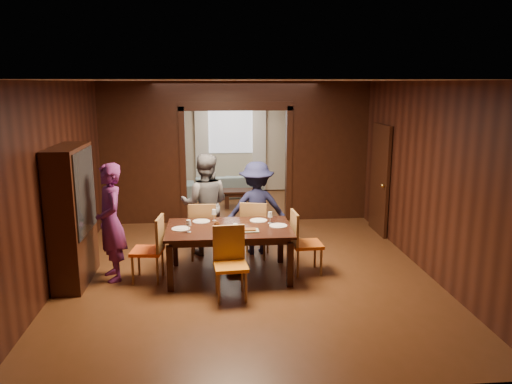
{
  "coord_description": "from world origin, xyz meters",
  "views": [
    {
      "loc": [
        -0.52,
        -8.63,
        2.88
      ],
      "look_at": [
        0.23,
        -0.4,
        1.05
      ],
      "focal_mm": 35.0,
      "sensor_mm": 36.0,
      "label": 1
    }
  ],
  "objects": [
    {
      "name": "door_right",
      "position": [
        2.7,
        0.5,
        1.05
      ],
      "size": [
        0.06,
        0.9,
        2.1
      ],
      "primitive_type": "cube",
      "color": "black",
      "rests_on": "floor"
    },
    {
      "name": "condiment_jar",
      "position": [
        -0.45,
        -1.53,
        0.82
      ],
      "size": [
        0.08,
        0.08,
        0.11
      ],
      "primitive_type": null,
      "color": "#4E2912",
      "rests_on": "dining_table"
    },
    {
      "name": "platter_a",
      "position": [
        -0.33,
        -1.58,
        0.78
      ],
      "size": [
        0.3,
        0.2,
        0.04
      ],
      "primitive_type": "cube",
      "color": "gray",
      "rests_on": "dining_table"
    },
    {
      "name": "plate_far_l",
      "position": [
        -0.69,
        -1.14,
        0.77
      ],
      "size": [
        0.27,
        0.27,
        0.01
      ],
      "primitive_type": "cylinder",
      "color": "silver",
      "rests_on": "dining_table"
    },
    {
      "name": "platter_b",
      "position": [
        -0.0,
        -1.71,
        0.78
      ],
      "size": [
        0.3,
        0.2,
        0.04
      ],
      "primitive_type": "cube",
      "color": "gray",
      "rests_on": "dining_table"
    },
    {
      "name": "chair_near",
      "position": [
        -0.29,
        -2.29,
        0.48
      ],
      "size": [
        0.47,
        0.47,
        0.97
      ],
      "primitive_type": null,
      "rotation": [
        0.0,
        0.0,
        0.08
      ],
      "color": "orange",
      "rests_on": "floor"
    },
    {
      "name": "wineglass_far",
      "position": [
        -0.49,
        -1.1,
        0.85
      ],
      "size": [
        0.08,
        0.08,
        0.18
      ],
      "primitive_type": null,
      "color": "white",
      "rests_on": "dining_table"
    },
    {
      "name": "plate_left",
      "position": [
        -0.98,
        -1.51,
        0.77
      ],
      "size": [
        0.27,
        0.27,
        0.01
      ],
      "primitive_type": "cylinder",
      "color": "silver",
      "rests_on": "dining_table"
    },
    {
      "name": "chair_far_r",
      "position": [
        0.19,
        -0.67,
        0.48
      ],
      "size": [
        0.54,
        0.54,
        0.97
      ],
      "primitive_type": null,
      "rotation": [
        0.0,
        0.0,
        2.88
      ],
      "color": "#DD4814",
      "rests_on": "floor"
    },
    {
      "name": "plate_near",
      "position": [
        -0.28,
        -1.83,
        0.77
      ],
      "size": [
        0.27,
        0.27,
        0.01
      ],
      "primitive_type": "cylinder",
      "color": "silver",
      "rests_on": "dining_table"
    },
    {
      "name": "curtain_left",
      "position": [
        -0.75,
        4.4,
        1.25
      ],
      "size": [
        0.35,
        0.06,
        2.4
      ],
      "primitive_type": "cube",
      "color": "white",
      "rests_on": "back_wall"
    },
    {
      "name": "hutch",
      "position": [
        -2.53,
        -1.5,
        1.0
      ],
      "size": [
        0.4,
        1.2,
        2.0
      ],
      "primitive_type": "cube",
      "color": "black",
      "rests_on": "floor"
    },
    {
      "name": "chair_far_l",
      "position": [
        -0.67,
        -0.67,
        0.48
      ],
      "size": [
        0.46,
        0.46,
        0.97
      ],
      "primitive_type": null,
      "rotation": [
        0.0,
        0.0,
        3.09
      ],
      "color": "red",
      "rests_on": "floor"
    },
    {
      "name": "curtain_right",
      "position": [
        0.75,
        4.4,
        1.25
      ],
      "size": [
        0.35,
        0.06,
        2.4
      ],
      "primitive_type": "cube",
      "color": "white",
      "rests_on": "back_wall"
    },
    {
      "name": "dining_table",
      "position": [
        -0.27,
        -1.49,
        0.38
      ],
      "size": [
        1.85,
        1.15,
        0.76
      ],
      "primitive_type": "cube",
      "color": "black",
      "rests_on": "floor"
    },
    {
      "name": "coffee_table",
      "position": [
        0.15,
        2.78,
        0.2
      ],
      "size": [
        0.8,
        0.5,
        0.4
      ],
      "primitive_type": "cube",
      "color": "black",
      "rests_on": "floor"
    },
    {
      "name": "floor",
      "position": [
        0.0,
        0.0,
        0.0
      ],
      "size": [
        9.0,
        9.0,
        0.0
      ],
      "primitive_type": "plane",
      "color": "#563218",
      "rests_on": "ground"
    },
    {
      "name": "room_walls",
      "position": [
        0.0,
        1.89,
        1.51
      ],
      "size": [
        5.52,
        9.01,
        2.9
      ],
      "color": "black",
      "rests_on": "floor"
    },
    {
      "name": "serving_bowl",
      "position": [
        -0.16,
        -1.38,
        0.8
      ],
      "size": [
        0.33,
        0.33,
        0.08
      ],
      "primitive_type": "imported",
      "color": "black",
      "rests_on": "dining_table"
    },
    {
      "name": "ceiling",
      "position": [
        0.0,
        0.0,
        2.9
      ],
      "size": [
        5.5,
        9.0,
        0.02
      ],
      "primitive_type": "cube",
      "color": "silver",
      "rests_on": "room_walls"
    },
    {
      "name": "chair_left",
      "position": [
        -1.48,
        -1.56,
        0.48
      ],
      "size": [
        0.49,
        0.49,
        0.97
      ],
      "primitive_type": null,
      "rotation": [
        0.0,
        0.0,
        -1.68
      ],
      "color": "#DE4D14",
      "rests_on": "floor"
    },
    {
      "name": "wineglass_right",
      "position": [
        0.36,
        -1.32,
        0.85
      ],
      "size": [
        0.08,
        0.08,
        0.18
      ],
      "primitive_type": null,
      "color": "silver",
      "rests_on": "dining_table"
    },
    {
      "name": "person_navy",
      "position": [
        0.23,
        -0.48,
        0.79
      ],
      "size": [
        1.04,
        0.61,
        1.58
      ],
      "primitive_type": "imported",
      "rotation": [
        0.0,
        0.0,
        3.17
      ],
      "color": "#191C3F",
      "rests_on": "floor"
    },
    {
      "name": "person_purple",
      "position": [
        -2.0,
        -1.45,
        0.87
      ],
      "size": [
        0.63,
        0.75,
        1.74
      ],
      "primitive_type": "imported",
      "rotation": [
        0.0,
        0.0,
        -1.17
      ],
      "color": "#5E205C",
      "rests_on": "floor"
    },
    {
      "name": "sofa",
      "position": [
        -0.21,
        3.85,
        0.28
      ],
      "size": [
        2.01,
        0.97,
        0.57
      ],
      "primitive_type": "imported",
      "rotation": [
        0.0,
        0.0,
        3.25
      ],
      "color": "#85A6AE",
      "rests_on": "floor"
    },
    {
      "name": "chair_right",
      "position": [
        0.91,
        -1.47,
        0.48
      ],
      "size": [
        0.46,
        0.46,
        0.97
      ],
      "primitive_type": null,
      "rotation": [
        0.0,
        0.0,
        1.63
      ],
      "color": "#CC5813",
      "rests_on": "floor"
    },
    {
      "name": "plate_right",
      "position": [
        0.47,
        -1.49,
        0.77
      ],
      "size": [
        0.27,
        0.27,
        0.01
      ],
      "primitive_type": "cylinder",
      "color": "white",
      "rests_on": "dining_table"
    },
    {
      "name": "plate_far_r",
      "position": [
        0.2,
        -1.17,
        0.77
      ],
      "size": [
        0.27,
        0.27,
        0.01
      ],
      "primitive_type": "cylinder",
      "color": "white",
      "rests_on": "dining_table"
    },
    {
      "name": "tumbler",
      "position": [
        -0.19,
        -1.8,
        0.83
      ],
      "size": [
        0.07,
        0.07,
        0.14
      ],
      "primitive_type": "cylinder",
      "color": "silver",
      "rests_on": "dining_table"
    },
    {
      "name": "window_far",
      "position": [
        0.0,
        4.44,
        1.7
      ],
      "size": [
        1.2,
        0.03,
        1.3
      ],
      "primitive_type": "cube",
      "color": "silver",
      "rests_on": "back_wall"
    },
    {
      "name": "person_grey",
      "position": [
        -0.64,
        -0.43,
        0.86
      ],
      "size": [
        0.89,
        0.73,
        1.72
      ],
      "primitive_type": "imported",
      "rotation": [
        0.0,
        0.0,
        3.05
      ],
      "color": "#595A61",
      "rests_on": "floor"
    },
    {
      "name": "wineglass_left",
      "position": [
        -0.86,
        -1.68,
        0.85
      ],
      "size": [
        0.08,
        0.08,
        0.18
      ],
      "primitive_type": null,
      "color": "silver",
      "rests_on": "dining_table"
    }
  ]
}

